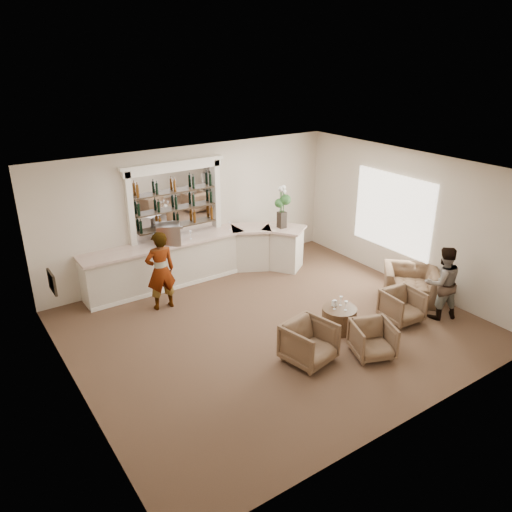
{
  "coord_description": "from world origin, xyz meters",
  "views": [
    {
      "loc": [
        -5.43,
        -7.36,
        5.44
      ],
      "look_at": [
        0.16,
        0.9,
        1.29
      ],
      "focal_mm": 35.0,
      "sensor_mm": 36.0,
      "label": 1
    }
  ],
  "objects_px": {
    "guest": "(442,283)",
    "armchair_left": "(309,343)",
    "sommelier": "(160,271)",
    "armchair_far": "(410,284)",
    "armchair_right": "(402,306)",
    "espresso_machine": "(168,234)",
    "armchair_center": "(373,340)",
    "flower_vase": "(282,204)",
    "bar_counter": "(199,258)",
    "cocktail_table": "(339,319)"
  },
  "relations": [
    {
      "from": "armchair_far",
      "to": "flower_vase",
      "type": "distance_m",
      "value": 3.7
    },
    {
      "from": "armchair_far",
      "to": "guest",
      "type": "bearing_deg",
      "value": -54.21
    },
    {
      "from": "sommelier",
      "to": "guest",
      "type": "xyz_separation_m",
      "value": [
        4.81,
        -3.76,
        -0.09
      ]
    },
    {
      "from": "espresso_machine",
      "to": "bar_counter",
      "type": "bearing_deg",
      "value": 23.24
    },
    {
      "from": "sommelier",
      "to": "guest",
      "type": "bearing_deg",
      "value": 146.17
    },
    {
      "from": "sommelier",
      "to": "armchair_far",
      "type": "height_order",
      "value": "sommelier"
    },
    {
      "from": "armchair_center",
      "to": "flower_vase",
      "type": "relative_size",
      "value": 0.67
    },
    {
      "from": "armchair_left",
      "to": "armchair_right",
      "type": "height_order",
      "value": "armchair_left"
    },
    {
      "from": "cocktail_table",
      "to": "guest",
      "type": "distance_m",
      "value": 2.39
    },
    {
      "from": "bar_counter",
      "to": "armchair_center",
      "type": "relative_size",
      "value": 7.55
    },
    {
      "from": "armchair_far",
      "to": "flower_vase",
      "type": "relative_size",
      "value": 1.05
    },
    {
      "from": "guest",
      "to": "armchair_right",
      "type": "bearing_deg",
      "value": -0.59
    },
    {
      "from": "armchair_right",
      "to": "armchair_far",
      "type": "xyz_separation_m",
      "value": [
        0.94,
        0.59,
        0.03
      ]
    },
    {
      "from": "armchair_center",
      "to": "flower_vase",
      "type": "bearing_deg",
      "value": 97.89
    },
    {
      "from": "espresso_machine",
      "to": "guest",
      "type": "bearing_deg",
      "value": -24.69
    },
    {
      "from": "espresso_machine",
      "to": "flower_vase",
      "type": "xyz_separation_m",
      "value": [
        2.92,
        -0.58,
        0.39
      ]
    },
    {
      "from": "armchair_left",
      "to": "flower_vase",
      "type": "xyz_separation_m",
      "value": [
        2.16,
        3.76,
        1.38
      ]
    },
    {
      "from": "sommelier",
      "to": "armchair_left",
      "type": "distance_m",
      "value": 3.78
    },
    {
      "from": "bar_counter",
      "to": "espresso_machine",
      "type": "xyz_separation_m",
      "value": [
        -0.77,
        -0.0,
        0.81
      ]
    },
    {
      "from": "armchair_center",
      "to": "espresso_machine",
      "type": "height_order",
      "value": "espresso_machine"
    },
    {
      "from": "espresso_machine",
      "to": "armchair_center",
      "type": "bearing_deg",
      "value": -45.68
    },
    {
      "from": "armchair_left",
      "to": "armchair_far",
      "type": "relative_size",
      "value": 0.73
    },
    {
      "from": "armchair_left",
      "to": "armchair_far",
      "type": "bearing_deg",
      "value": -1.45
    },
    {
      "from": "guest",
      "to": "espresso_machine",
      "type": "relative_size",
      "value": 2.93
    },
    {
      "from": "armchair_center",
      "to": "armchair_right",
      "type": "bearing_deg",
      "value": 42.61
    },
    {
      "from": "armchair_center",
      "to": "armchair_right",
      "type": "relative_size",
      "value": 0.98
    },
    {
      "from": "sommelier",
      "to": "armchair_center",
      "type": "xyz_separation_m",
      "value": [
        2.51,
        -4.01,
        -0.57
      ]
    },
    {
      "from": "bar_counter",
      "to": "flower_vase",
      "type": "bearing_deg",
      "value": -15.08
    },
    {
      "from": "sommelier",
      "to": "espresso_machine",
      "type": "relative_size",
      "value": 3.26
    },
    {
      "from": "armchair_right",
      "to": "flower_vase",
      "type": "relative_size",
      "value": 0.68
    },
    {
      "from": "armchair_right",
      "to": "armchair_far",
      "type": "relative_size",
      "value": 0.65
    },
    {
      "from": "armchair_left",
      "to": "guest",
      "type": "bearing_deg",
      "value": -16.33
    },
    {
      "from": "guest",
      "to": "flower_vase",
      "type": "xyz_separation_m",
      "value": [
        -1.26,
        4.05,
        0.96
      ]
    },
    {
      "from": "bar_counter",
      "to": "armchair_right",
      "type": "xyz_separation_m",
      "value": [
        2.62,
        -4.29,
        -0.22
      ]
    },
    {
      "from": "armchair_far",
      "to": "espresso_machine",
      "type": "distance_m",
      "value": 5.79
    },
    {
      "from": "bar_counter",
      "to": "armchair_left",
      "type": "relative_size",
      "value": 6.6
    },
    {
      "from": "armchair_far",
      "to": "flower_vase",
      "type": "height_order",
      "value": "flower_vase"
    },
    {
      "from": "sommelier",
      "to": "armchair_center",
      "type": "distance_m",
      "value": 4.76
    },
    {
      "from": "bar_counter",
      "to": "flower_vase",
      "type": "relative_size",
      "value": 5.07
    },
    {
      "from": "sommelier",
      "to": "armchair_center",
      "type": "bearing_deg",
      "value": 126.24
    },
    {
      "from": "flower_vase",
      "to": "guest",
      "type": "bearing_deg",
      "value": -72.71
    },
    {
      "from": "cocktail_table",
      "to": "armchair_center",
      "type": "relative_size",
      "value": 0.95
    },
    {
      "from": "sommelier",
      "to": "guest",
      "type": "relative_size",
      "value": 1.11
    },
    {
      "from": "armchair_far",
      "to": "flower_vase",
      "type": "xyz_separation_m",
      "value": [
        -1.41,
        3.13,
        1.39
      ]
    },
    {
      "from": "sommelier",
      "to": "espresso_machine",
      "type": "height_order",
      "value": "sommelier"
    },
    {
      "from": "guest",
      "to": "armchair_left",
      "type": "height_order",
      "value": "guest"
    },
    {
      "from": "armchair_left",
      "to": "armchair_center",
      "type": "bearing_deg",
      "value": -36.84
    },
    {
      "from": "guest",
      "to": "armchair_right",
      "type": "relative_size",
      "value": 2.12
    },
    {
      "from": "cocktail_table",
      "to": "armchair_far",
      "type": "distance_m",
      "value": 2.33
    },
    {
      "from": "espresso_machine",
      "to": "flower_vase",
      "type": "height_order",
      "value": "flower_vase"
    }
  ]
}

